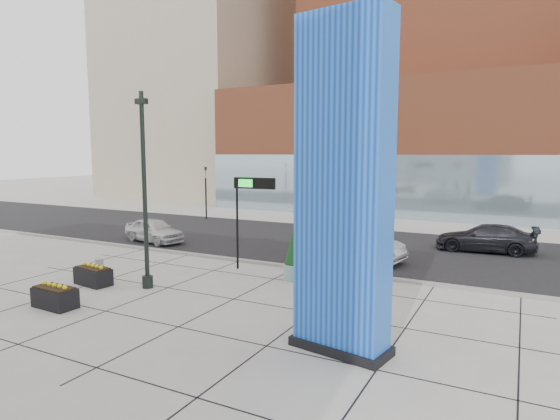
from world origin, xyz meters
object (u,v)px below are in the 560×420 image
at_px(car_silver_mid, 355,244).
at_px(concrete_bollard, 100,266).
at_px(car_white_west, 154,231).
at_px(public_art_sculpture, 338,250).
at_px(overhead_street_sign, 250,191).
at_px(lamp_post, 145,210).
at_px(blue_pylon, 343,193).

bearing_deg(car_silver_mid, concrete_bollard, 140.08).
bearing_deg(car_white_west, public_art_sculpture, -91.41).
relative_size(overhead_street_sign, car_silver_mid, 0.86).
height_order(lamp_post, concrete_bollard, lamp_post).
height_order(public_art_sculpture, concrete_bollard, public_art_sculpture).
xyz_separation_m(blue_pylon, overhead_street_sign, (-6.42, 6.13, -0.62)).
xyz_separation_m(concrete_bollard, car_white_west, (-2.90, 6.50, 0.36)).
relative_size(blue_pylon, car_silver_mid, 1.80).
xyz_separation_m(blue_pylon, car_white_west, (-14.75, 9.13, -3.44)).
xyz_separation_m(public_art_sculpture, car_silver_mid, (-0.60, 3.94, -0.49)).
bearing_deg(blue_pylon, car_white_west, 158.35).
height_order(concrete_bollard, overhead_street_sign, overhead_street_sign).
height_order(blue_pylon, car_silver_mid, blue_pylon).
xyz_separation_m(car_white_west, car_silver_mid, (11.76, 0.97, 0.09)).
xyz_separation_m(lamp_post, public_art_sculpture, (6.17, 4.15, -1.74)).
distance_m(overhead_street_sign, car_silver_mid, 5.91).
height_order(blue_pylon, concrete_bollard, blue_pylon).
bearing_deg(car_silver_mid, public_art_sculpture, -161.38).
bearing_deg(overhead_street_sign, car_silver_mid, 45.39).
distance_m(lamp_post, overhead_street_sign, 4.66).
distance_m(blue_pylon, car_white_west, 17.68).
relative_size(blue_pylon, car_white_west, 2.11).
relative_size(overhead_street_sign, car_white_west, 1.01).
bearing_deg(car_white_west, blue_pylon, -109.69).
distance_m(blue_pylon, lamp_post, 8.86).
bearing_deg(public_art_sculpture, concrete_bollard, 176.44).
bearing_deg(lamp_post, car_silver_mid, 55.45).
bearing_deg(lamp_post, overhead_street_sign, 62.55).
distance_m(overhead_street_sign, car_white_west, 9.29).
bearing_deg(blue_pylon, concrete_bollard, 177.60).
height_order(overhead_street_sign, car_white_west, overhead_street_sign).
relative_size(lamp_post, car_silver_mid, 1.55).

